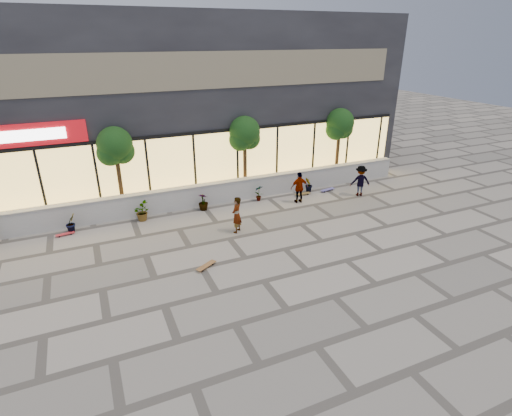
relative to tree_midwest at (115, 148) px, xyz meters
name	(u,v)px	position (x,y,z in m)	size (l,w,h in m)	color
ground	(264,281)	(3.50, -7.70, -2.99)	(80.00, 80.00, 0.00)	#A69E90
planter_wall	(202,195)	(3.50, -0.70, -2.46)	(22.00, 0.42, 1.04)	silver
retail_building	(169,99)	(3.50, 4.79, 1.26)	(24.00, 9.17, 8.50)	black
shrub_b	(71,223)	(-2.20, -1.25, -2.58)	(0.45, 0.36, 0.81)	#183A12
shrub_c	(141,212)	(0.60, -1.25, -2.58)	(0.73, 0.63, 0.81)	#183A12
shrub_d	(203,202)	(3.40, -1.25, -2.58)	(0.45, 0.45, 0.81)	#183A12
shrub_e	(259,193)	(6.20, -1.25, -2.58)	(0.43, 0.29, 0.81)	#183A12
shrub_f	(309,185)	(9.00, -1.25, -2.58)	(0.45, 0.36, 0.81)	#183A12
tree_midwest	(115,148)	(0.00, 0.00, 0.00)	(1.60, 1.50, 3.92)	#433118
tree_mideast	(245,135)	(6.00, 0.00, 0.00)	(1.60, 1.50, 3.92)	#433118
tree_east	(340,126)	(11.50, 0.00, 0.00)	(1.60, 1.50, 3.92)	#433118
skater_center	(237,215)	(4.00, -3.97, -2.22)	(0.56, 0.37, 1.53)	white
skater_right_near	(299,188)	(7.89, -2.22, -2.22)	(0.89, 0.37, 1.52)	white
skater_right_far	(360,181)	(11.13, -2.64, -2.21)	(1.00, 0.58, 1.55)	maroon
skateboard_center	(206,266)	(2.01, -6.13, -2.90)	(0.83, 0.60, 0.10)	brown
skateboard_left	(65,234)	(-2.48, -1.50, -2.91)	(0.73, 0.26, 0.09)	red
skateboard_right_near	(303,194)	(8.53, -1.50, -2.90)	(0.83, 0.23, 0.10)	brown
skateboard_right_far	(328,190)	(10.00, -1.50, -2.90)	(0.88, 0.37, 0.10)	#5D559D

